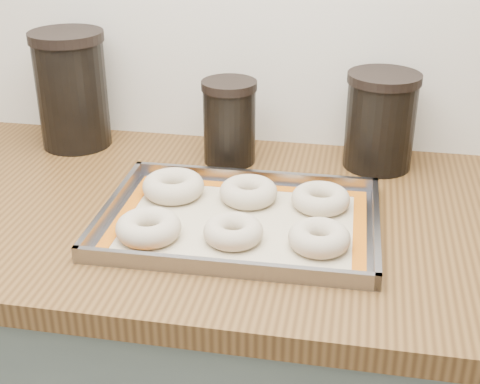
% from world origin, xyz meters
% --- Properties ---
extents(countertop, '(3.06, 0.68, 0.04)m').
position_xyz_m(countertop, '(0.00, 1.68, 0.88)').
color(countertop, brown).
rests_on(countertop, cabinet).
extents(baking_tray, '(0.47, 0.34, 0.03)m').
position_xyz_m(baking_tray, '(0.03, 1.62, 0.91)').
color(baking_tray, gray).
rests_on(baking_tray, countertop).
extents(baking_mat, '(0.43, 0.30, 0.00)m').
position_xyz_m(baking_mat, '(0.03, 1.62, 0.90)').
color(baking_mat, '#C6B793').
rests_on(baking_mat, baking_tray).
extents(bagel_front_left, '(0.13, 0.13, 0.04)m').
position_xyz_m(bagel_front_left, '(-0.11, 1.54, 0.92)').
color(bagel_front_left, '#BDAD92').
rests_on(bagel_front_left, baking_mat).
extents(bagel_front_mid, '(0.11, 0.11, 0.03)m').
position_xyz_m(bagel_front_mid, '(0.03, 1.56, 0.92)').
color(bagel_front_mid, '#BDAD92').
rests_on(bagel_front_mid, baking_mat).
extents(bagel_front_right, '(0.12, 0.12, 0.04)m').
position_xyz_m(bagel_front_right, '(0.16, 1.56, 0.92)').
color(bagel_front_right, '#BDAD92').
rests_on(bagel_front_right, baking_mat).
extents(bagel_back_left, '(0.14, 0.14, 0.04)m').
position_xyz_m(bagel_back_left, '(-0.11, 1.69, 0.92)').
color(bagel_back_left, '#BDAD92').
rests_on(bagel_back_left, baking_mat).
extents(bagel_back_mid, '(0.12, 0.12, 0.04)m').
position_xyz_m(bagel_back_mid, '(0.03, 1.70, 0.92)').
color(bagel_back_mid, '#BDAD92').
rests_on(bagel_back_mid, baking_mat).
extents(bagel_back_right, '(0.13, 0.13, 0.03)m').
position_xyz_m(bagel_back_right, '(0.16, 1.70, 0.92)').
color(bagel_back_right, '#BDAD92').
rests_on(bagel_back_right, baking_mat).
extents(canister_left, '(0.15, 0.15, 0.24)m').
position_xyz_m(canister_left, '(-0.38, 1.91, 1.02)').
color(canister_left, black).
rests_on(canister_left, countertop).
extents(canister_mid, '(0.11, 0.11, 0.17)m').
position_xyz_m(canister_mid, '(-0.04, 1.88, 0.98)').
color(canister_mid, black).
rests_on(canister_mid, countertop).
extents(canister_right, '(0.14, 0.14, 0.19)m').
position_xyz_m(canister_right, '(0.25, 1.91, 1.00)').
color(canister_right, black).
rests_on(canister_right, countertop).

